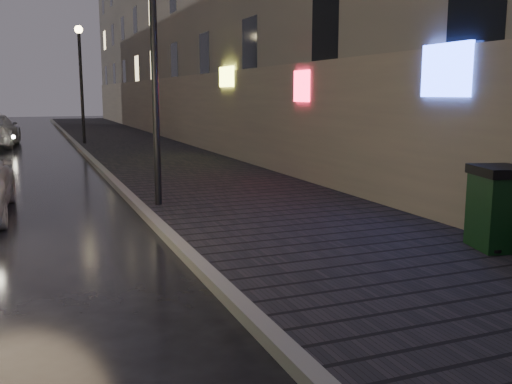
% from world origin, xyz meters
% --- Properties ---
extents(ground, '(120.00, 120.00, 0.00)m').
position_xyz_m(ground, '(0.00, 0.00, 0.00)').
color(ground, black).
rests_on(ground, ground).
extents(sidewalk, '(4.60, 58.00, 0.15)m').
position_xyz_m(sidewalk, '(3.90, 21.00, 0.07)').
color(sidewalk, black).
rests_on(sidewalk, ground).
extents(curb, '(0.20, 58.00, 0.15)m').
position_xyz_m(curb, '(1.50, 21.00, 0.07)').
color(curb, slate).
rests_on(curb, ground).
extents(building_near, '(1.80, 50.00, 13.00)m').
position_xyz_m(building_near, '(7.10, 25.00, 6.50)').
color(building_near, '#605B54').
rests_on(building_near, ground).
extents(lamp_near, '(0.36, 0.36, 5.28)m').
position_xyz_m(lamp_near, '(1.85, 6.00, 3.49)').
color(lamp_near, black).
rests_on(lamp_near, sidewalk).
extents(lamp_far, '(0.36, 0.36, 5.28)m').
position_xyz_m(lamp_far, '(1.85, 22.00, 3.49)').
color(lamp_far, black).
rests_on(lamp_far, sidewalk).
extents(trash_bin, '(0.98, 0.98, 1.22)m').
position_xyz_m(trash_bin, '(5.80, 0.77, 0.77)').
color(trash_bin, black).
rests_on(trash_bin, sidewalk).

